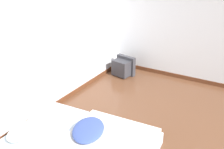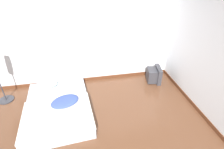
{
  "view_description": "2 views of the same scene",
  "coord_description": "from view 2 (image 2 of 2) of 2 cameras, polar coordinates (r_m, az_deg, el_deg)",
  "views": [
    {
      "loc": [
        -2.82,
        -0.06,
        2.43
      ],
      "look_at": [
        0.73,
        2.05,
        0.59
      ],
      "focal_mm": 40.0,
      "sensor_mm": 36.0,
      "label": 1
    },
    {
      "loc": [
        -0.02,
        -1.44,
        2.85
      ],
      "look_at": [
        0.68,
        2.19,
        0.56
      ],
      "focal_mm": 28.0,
      "sensor_mm": 36.0,
      "label": 2
    }
  ],
  "objects": [
    {
      "name": "wall_back",
      "position": [
        4.64,
        -10.34,
        11.62
      ],
      "size": [
        7.4,
        0.08,
        2.6
      ],
      "color": "silver",
      "rests_on": "ground_plane"
    },
    {
      "name": "mattress_bed",
      "position": [
        4.24,
        -17.24,
        -10.08
      ],
      "size": [
        1.55,
        2.1,
        0.33
      ],
      "color": "silver",
      "rests_on": "ground_plane"
    },
    {
      "name": "crt_tv",
      "position": [
        5.14,
        13.6,
        -0.09
      ],
      "size": [
        0.43,
        0.5,
        0.45
      ],
      "color": "#333338",
      "rests_on": "ground_plane"
    }
  ]
}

